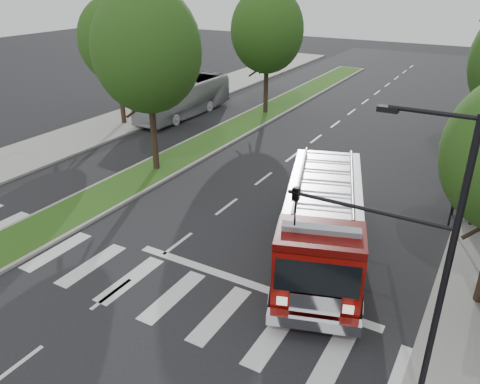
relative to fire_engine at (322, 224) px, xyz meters
The scene contains 9 objects.
ground 6.18m from the fire_engine, 161.43° to the right, with size 140.00×140.00×0.00m, color black.
sidewalk_left 21.78m from the fire_engine, 158.12° to the left, with size 5.00×80.00×0.15m, color gray.
median 19.94m from the fire_engine, 125.92° to the left, with size 3.00×50.00×0.15m.
tree_median_near 13.41m from the fire_engine, 160.64° to the left, with size 5.80×5.80×10.16m.
tree_median_far 22.08m from the fire_engine, 122.79° to the left, with size 5.60×5.60×9.72m.
tree_left_mid 22.57m from the fire_engine, 152.81° to the left, with size 5.20×5.20×9.16m.
streetlight_right_near 7.36m from the fire_engine, 53.81° to the right, with size 4.08×0.22×8.00m.
fire_engine is the anchor object (origin of this frame).
city_bus 22.38m from the fire_engine, 139.79° to the left, with size 2.36×10.10×2.81m, color #ACACB0.
Camera 1 is at (10.81, -13.55, 10.49)m, focal length 35.00 mm.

